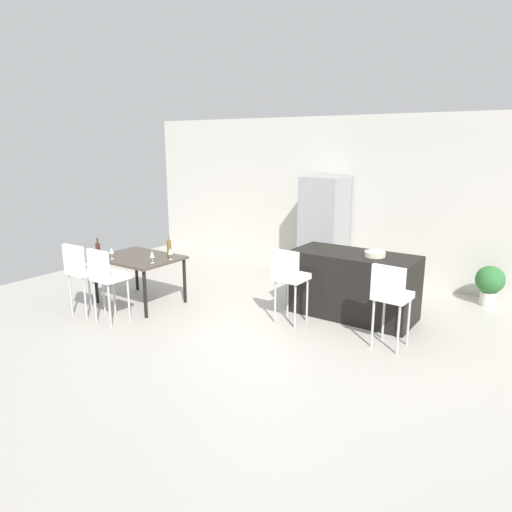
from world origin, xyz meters
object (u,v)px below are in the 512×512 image
at_px(bar_chair_middle, 391,293).
at_px(fruit_bowl, 375,254).
at_px(bar_chair_left, 289,274).
at_px(wine_bottle_inner, 169,248).
at_px(wine_glass_middle, 152,254).
at_px(dining_table, 139,261).
at_px(wine_bottle_far, 98,249).
at_px(dining_chair_far, 106,274).
at_px(kitchen_island, 353,285).
at_px(wine_glass_left, 170,251).
at_px(refrigerator, 324,228).
at_px(potted_plant, 490,282).
at_px(dining_chair_near, 81,268).
at_px(wine_glass_right, 112,251).

height_order(bar_chair_middle, fruit_bowl, bar_chair_middle).
height_order(bar_chair_left, wine_bottle_inner, wine_bottle_inner).
bearing_deg(wine_glass_middle, bar_chair_middle, 12.57).
distance_m(dining_table, wine_bottle_far, 0.64).
distance_m(dining_chair_far, wine_bottle_far, 0.94).
bearing_deg(kitchen_island, dining_table, -154.97).
height_order(kitchen_island, wine_glass_left, kitchen_island).
bearing_deg(refrigerator, dining_table, -118.95).
distance_m(wine_glass_middle, potted_plant, 5.08).
bearing_deg(wine_bottle_far, bar_chair_left, 17.96).
bearing_deg(wine_glass_left, refrigerator, 68.57).
xyz_separation_m(kitchen_island, wine_bottle_far, (-3.44, -1.70, 0.39)).
relative_size(wine_bottle_inner, wine_bottle_far, 1.14).
xyz_separation_m(dining_chair_near, dining_chair_far, (0.54, -0.00, 0.00)).
bearing_deg(wine_bottle_inner, bar_chair_left, 9.85).
bearing_deg(kitchen_island, bar_chair_middle, -44.15).
bearing_deg(bar_chair_middle, wine_glass_middle, -167.43).
distance_m(fruit_bowl, potted_plant, 2.10).
distance_m(bar_chair_left, refrigerator, 2.48).
bearing_deg(kitchen_island, wine_glass_middle, -148.53).
bearing_deg(wine_glass_left, wine_glass_middle, -104.56).
bearing_deg(dining_chair_near, wine_bottle_inner, 57.78).
distance_m(dining_chair_near, wine_bottle_far, 0.56).
xyz_separation_m(bar_chair_left, bar_chair_middle, (1.40, 0.00, 0.00)).
bearing_deg(dining_chair_far, wine_glass_left, 75.06).
distance_m(dining_chair_near, wine_glass_left, 1.27).
xyz_separation_m(wine_bottle_inner, potted_plant, (4.05, 2.69, -0.51)).
bearing_deg(dining_chair_far, dining_table, 108.32).
height_order(bar_chair_left, bar_chair_middle, same).
bearing_deg(dining_table, refrigerator, 61.05).
bearing_deg(dining_chair_far, fruit_bowl, 36.34).
distance_m(dining_table, wine_bottle_inner, 0.52).
bearing_deg(wine_glass_left, fruit_bowl, 24.07).
height_order(kitchen_island, fruit_bowl, fruit_bowl).
relative_size(bar_chair_middle, wine_glass_right, 6.03).
relative_size(wine_glass_middle, refrigerator, 0.09).
relative_size(refrigerator, potted_plant, 2.95).
xyz_separation_m(bar_chair_middle, fruit_bowl, (-0.50, 0.76, 0.26)).
bearing_deg(bar_chair_left, dining_chair_near, -151.54).
xyz_separation_m(bar_chair_left, wine_bottle_inner, (-1.92, -0.33, 0.18)).
height_order(dining_table, wine_glass_middle, wine_glass_middle).
bearing_deg(wine_glass_middle, wine_glass_left, 75.44).
relative_size(kitchen_island, wine_glass_right, 9.98).
bearing_deg(dining_chair_near, wine_glass_middle, 42.97).
bearing_deg(wine_glass_right, wine_glass_middle, 14.84).
relative_size(dining_chair_near, wine_bottle_inner, 3.25).
bearing_deg(fruit_bowl, kitchen_island, 176.58).
height_order(bar_chair_left, dining_chair_near, same).
distance_m(dining_chair_far, fruit_bowl, 3.67).
xyz_separation_m(bar_chair_middle, dining_table, (-3.72, -0.58, -0.03)).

